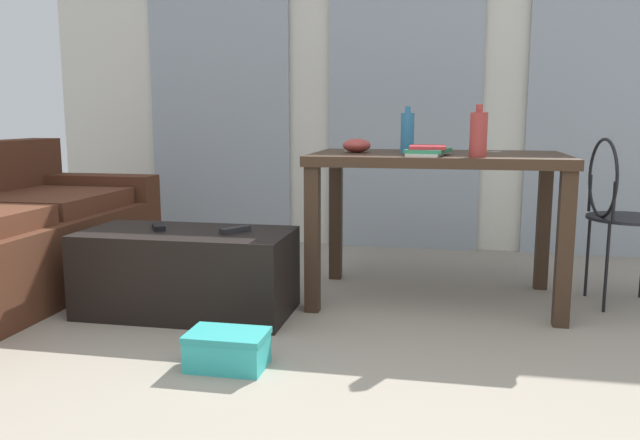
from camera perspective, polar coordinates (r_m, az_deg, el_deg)
ground_plane at (r=2.97m, az=4.66°, el=-9.59°), size 7.32×7.32×0.00m
wall_back at (r=4.74m, az=7.65°, el=12.94°), size 5.42×0.10×2.54m
curtains at (r=4.65m, az=7.53°, el=10.45°), size 3.86×0.03×2.12m
coffee_table at (r=3.19m, az=-11.80°, el=-4.58°), size 1.02×0.50×0.41m
craft_table at (r=3.33m, az=10.43°, el=3.98°), size 1.27×0.77×0.77m
wire_chair at (r=3.53m, az=25.01°, el=1.39°), size 0.41×0.42×0.86m
bottle_near at (r=3.04m, az=14.02°, el=7.47°), size 0.08×0.08×0.24m
bottle_far at (r=3.34m, az=7.84°, el=7.78°), size 0.07×0.07×0.24m
bowl at (r=3.35m, az=3.31°, el=6.69°), size 0.15×0.15×0.07m
book_stack at (r=3.14m, az=9.62°, el=6.15°), size 0.23×0.33×0.05m
tv_remote_on_table at (r=3.59m, az=2.75°, el=6.43°), size 0.05×0.18×0.02m
scissors at (r=3.49m, az=14.90°, el=5.93°), size 0.10×0.09×0.00m
tv_remote_primary at (r=3.23m, az=-14.27°, el=-0.59°), size 0.12×0.15×0.02m
tv_remote_secondary at (r=3.08m, az=-7.59°, el=-0.86°), size 0.13×0.16×0.02m
shoebox at (r=2.52m, az=-8.30°, el=-11.42°), size 0.30×0.20×0.14m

